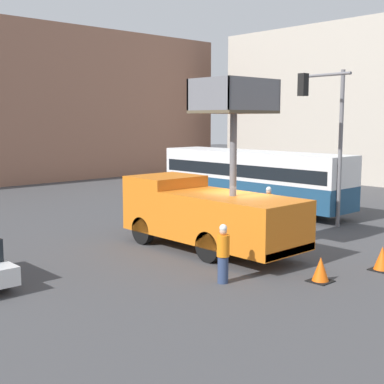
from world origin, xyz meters
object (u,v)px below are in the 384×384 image
road_worker_near_truck (223,254)px  traffic_cone_mid_road (321,270)px  traffic_cone_far_side (382,259)px  utility_truck (208,210)px  city_bus (253,175)px  road_worker_directing (268,207)px  traffic_light_pole (329,124)px

road_worker_near_truck → traffic_cone_mid_road: bearing=39.6°
traffic_cone_mid_road → traffic_cone_far_side: size_ratio=0.97×
road_worker_near_truck → utility_truck: bearing=131.8°
city_bus → road_worker_near_truck: (-10.56, -8.00, -0.96)m
traffic_cone_mid_road → traffic_cone_far_side: (2.47, -0.65, 0.01)m
utility_truck → traffic_cone_far_side: size_ratio=9.42×
utility_truck → traffic_cone_mid_road: utility_truck is taller
utility_truck → city_bus: utility_truck is taller
road_worker_directing → utility_truck: bearing=44.8°
utility_truck → city_bus: 9.43m
traffic_light_pole → road_worker_near_truck: size_ratio=3.93×
traffic_light_pole → traffic_cone_far_side: 7.70m
utility_truck → traffic_light_pole: traffic_light_pole is taller
traffic_light_pole → road_worker_directing: 4.42m
traffic_cone_far_side → city_bus: bearing=60.9°
road_worker_near_truck → traffic_cone_far_side: (4.70, -2.53, -0.51)m
traffic_light_pole → traffic_cone_far_side: size_ratio=8.96×
road_worker_directing → traffic_cone_far_side: 7.20m
road_worker_near_truck → traffic_cone_far_side: bearing=51.6°
traffic_light_pole → road_worker_near_truck: bearing=-165.2°
traffic_light_pole → traffic_cone_mid_road: bearing=-147.7°
utility_truck → road_worker_near_truck: bearing=-128.0°
city_bus → traffic_cone_far_side: size_ratio=14.59×
road_worker_directing → traffic_cone_far_side: size_ratio=2.41×
utility_truck → road_worker_near_truck: (-2.47, -3.16, -0.63)m
city_bus → traffic_cone_mid_road: (-8.33, -9.88, -1.49)m
utility_truck → road_worker_near_truck: 4.06m
utility_truck → traffic_light_pole: (6.45, -0.81, 3.07)m
utility_truck → road_worker_near_truck: utility_truck is taller
city_bus → traffic_light_pole: 6.49m
utility_truck → city_bus: size_ratio=0.65×
road_worker_directing → traffic_cone_mid_road: bearing=83.1°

